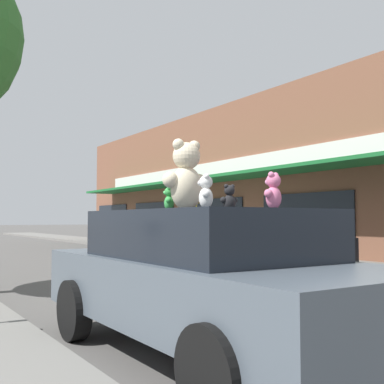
% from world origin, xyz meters
% --- Properties ---
extents(ground_plane, '(260.00, 260.00, 0.00)m').
position_xyz_m(ground_plane, '(0.00, 0.00, 0.00)').
color(ground_plane, '#514F4C').
extents(storefront_row, '(16.70, 34.36, 6.65)m').
position_xyz_m(storefront_row, '(14.41, 10.33, 3.32)').
color(storefront_row, brown).
rests_on(storefront_row, ground_plane).
extents(plush_art_car, '(2.06, 4.59, 1.54)m').
position_xyz_m(plush_art_car, '(-2.98, -0.63, 0.83)').
color(plush_art_car, '#4C5660').
rests_on(plush_art_car, ground_plane).
extents(teddy_bear_giant, '(0.57, 0.36, 0.76)m').
position_xyz_m(teddy_bear_giant, '(-3.13, -0.49, 1.90)').
color(teddy_bear_giant, beige).
rests_on(teddy_bear_giant, plush_art_car).
extents(teddy_bear_white, '(0.19, 0.24, 0.32)m').
position_xyz_m(teddy_bear_white, '(-3.37, -1.21, 1.69)').
color(teddy_bear_white, white).
rests_on(teddy_bear_white, plush_art_car).
extents(teddy_bear_pink, '(0.28, 0.20, 0.37)m').
position_xyz_m(teddy_bear_pink, '(-2.65, -1.34, 1.71)').
color(teddy_bear_pink, pink).
rests_on(teddy_bear_pink, plush_art_car).
extents(teddy_bear_green, '(0.15, 0.20, 0.27)m').
position_xyz_m(teddy_bear_green, '(-3.19, -0.23, 1.67)').
color(teddy_bear_green, green).
rests_on(teddy_bear_green, plush_art_car).
extents(teddy_bear_yellow, '(0.26, 0.17, 0.35)m').
position_xyz_m(teddy_bear_yellow, '(-2.46, 0.45, 1.70)').
color(teddy_bear_yellow, yellow).
rests_on(teddy_bear_yellow, plush_art_car).
extents(teddy_bear_black, '(0.25, 0.15, 0.33)m').
position_xyz_m(teddy_bear_black, '(-2.31, -0.19, 1.70)').
color(teddy_bear_black, black).
rests_on(teddy_bear_black, plush_art_car).
extents(parked_car_far_center, '(2.14, 4.38, 1.60)m').
position_xyz_m(parked_car_far_center, '(3.00, 5.04, 0.88)').
color(parked_car_far_center, black).
rests_on(parked_car_far_center, ground_plane).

